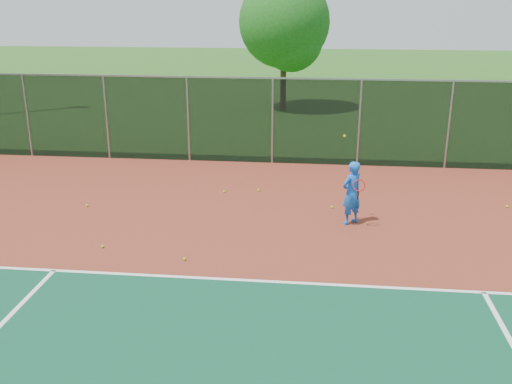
# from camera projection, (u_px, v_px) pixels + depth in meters

# --- Properties ---
(ground) EXTENTS (120.00, 120.00, 0.00)m
(ground) POSITION_uv_depth(u_px,v_px,m) (402.00, 382.00, 8.80)
(ground) COLOR #245418
(ground) RESTS_ON ground
(court_apron) EXTENTS (30.00, 20.00, 0.02)m
(court_apron) POSITION_uv_depth(u_px,v_px,m) (388.00, 314.00, 10.68)
(court_apron) COLOR maroon
(court_apron) RESTS_ON ground
(fence_back) EXTENTS (30.00, 0.06, 3.03)m
(fence_back) POSITION_uv_depth(u_px,v_px,m) (359.00, 122.00, 19.58)
(fence_back) COLOR black
(fence_back) RESTS_ON court_apron
(tennis_player) EXTENTS (0.73, 0.77, 2.35)m
(tennis_player) POSITION_uv_depth(u_px,v_px,m) (352.00, 193.00, 14.66)
(tennis_player) COLOR blue
(tennis_player) RESTS_ON court_apron
(practice_ball_0) EXTENTS (0.07, 0.07, 0.07)m
(practice_ball_0) POSITION_uv_depth(u_px,v_px,m) (259.00, 190.00, 17.39)
(practice_ball_0) COLOR #ACCF18
(practice_ball_0) RESTS_ON court_apron
(practice_ball_3) EXTENTS (0.07, 0.07, 0.07)m
(practice_ball_3) POSITION_uv_depth(u_px,v_px,m) (507.00, 206.00, 16.03)
(practice_ball_3) COLOR #ACCF18
(practice_ball_3) RESTS_ON court_apron
(practice_ball_4) EXTENTS (0.07, 0.07, 0.07)m
(practice_ball_4) POSITION_uv_depth(u_px,v_px,m) (102.00, 246.00, 13.46)
(practice_ball_4) COLOR #ACCF18
(practice_ball_4) RESTS_ON court_apron
(practice_ball_5) EXTENTS (0.07, 0.07, 0.07)m
(practice_ball_5) POSITION_uv_depth(u_px,v_px,m) (87.00, 206.00, 16.09)
(practice_ball_5) COLOR #ACCF18
(practice_ball_5) RESTS_ON court_apron
(practice_ball_6) EXTENTS (0.07, 0.07, 0.07)m
(practice_ball_6) POSITION_uv_depth(u_px,v_px,m) (224.00, 191.00, 17.27)
(practice_ball_6) COLOR #ACCF18
(practice_ball_6) RESTS_ON court_apron
(practice_ball_7) EXTENTS (0.07, 0.07, 0.07)m
(practice_ball_7) POSITION_uv_depth(u_px,v_px,m) (332.00, 207.00, 15.97)
(practice_ball_7) COLOR #ACCF18
(practice_ball_7) RESTS_ON court_apron
(practice_ball_8) EXTENTS (0.07, 0.07, 0.07)m
(practice_ball_8) POSITION_uv_depth(u_px,v_px,m) (185.00, 259.00, 12.82)
(practice_ball_8) COLOR #ACCF18
(practice_ball_8) RESTS_ON court_apron
(tree_back_left) EXTENTS (4.59, 4.59, 6.74)m
(tree_back_left) POSITION_uv_depth(u_px,v_px,m) (286.00, 27.00, 28.58)
(tree_back_left) COLOR #382314
(tree_back_left) RESTS_ON ground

